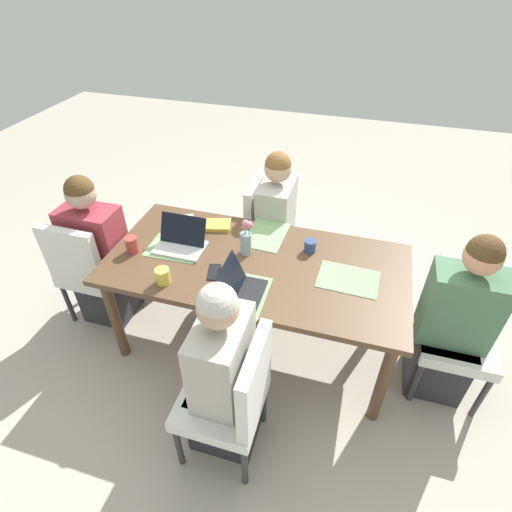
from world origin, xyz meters
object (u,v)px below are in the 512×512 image
at_px(chair_near_left_mid, 234,396).
at_px(laptop_head_left_right_near, 181,242).
at_px(chair_head_right_left_far, 460,324).
at_px(coffee_mug_near_right, 132,245).
at_px(book_red_cover, 216,225).
at_px(person_far_left_near, 276,231).
at_px(person_near_left_mid, 224,380).
at_px(person_head_right_left_far, 452,328).
at_px(phone_silver, 183,218).
at_px(dining_table, 256,272).
at_px(flower_vase, 246,238).
at_px(person_head_left_right_near, 101,259).
at_px(phone_black, 214,272).
at_px(coffee_mug_centre_left, 163,276).
at_px(chair_head_left_right_near, 88,267).
at_px(laptop_near_left_mid, 239,291).
at_px(chair_far_left_near, 268,228).
at_px(coffee_mug_near_left, 310,246).

height_order(chair_near_left_mid, laptop_head_left_right_near, laptop_head_left_right_near).
distance_m(chair_head_right_left_far, coffee_mug_near_right, 2.13).
relative_size(chair_head_right_left_far, book_red_cover, 4.50).
xyz_separation_m(person_far_left_near, person_near_left_mid, (0.07, -1.42, 0.00)).
distance_m(chair_near_left_mid, person_head_right_left_far, 1.37).
relative_size(person_far_left_near, chair_head_right_left_far, 1.33).
bearing_deg(chair_head_right_left_far, person_head_right_left_far, -128.76).
distance_m(person_head_right_left_far, phone_silver, 1.93).
distance_m(dining_table, book_red_cover, 0.50).
bearing_deg(chair_head_right_left_far, flower_vase, 179.68).
relative_size(person_near_left_mid, flower_vase, 4.70).
distance_m(person_head_left_right_near, phone_black, 1.00).
bearing_deg(coffee_mug_centre_left, laptop_head_left_right_near, 97.22).
height_order(coffee_mug_centre_left, phone_silver, coffee_mug_centre_left).
xyz_separation_m(chair_near_left_mid, coffee_mug_centre_left, (-0.59, 0.46, 0.30)).
height_order(chair_head_left_right_near, laptop_head_left_right_near, laptop_head_left_right_near).
bearing_deg(chair_head_left_right_near, chair_near_left_mid, -27.23).
height_order(chair_near_left_mid, laptop_near_left_mid, laptop_near_left_mid).
xyz_separation_m(chair_far_left_near, flower_vase, (0.02, -0.67, 0.37)).
distance_m(coffee_mug_centre_left, book_red_cover, 0.65).
bearing_deg(coffee_mug_near_right, person_head_left_right_near, 165.56).
distance_m(flower_vase, book_red_cover, 0.38).
xyz_separation_m(dining_table, phone_silver, (-0.66, 0.34, 0.09)).
distance_m(chair_head_right_left_far, phone_black, 1.55).
xyz_separation_m(chair_head_left_right_near, laptop_head_left_right_near, (0.72, 0.11, 0.29)).
bearing_deg(phone_black, chair_head_left_right_near, 71.89).
relative_size(flower_vase, book_red_cover, 1.27).
bearing_deg(flower_vase, book_red_cover, 142.71).
xyz_separation_m(dining_table, chair_head_left_right_near, (-1.24, -0.10, -0.17)).
distance_m(chair_near_left_mid, laptop_near_left_mid, 0.56).
height_order(laptop_near_left_mid, laptop_head_left_right_near, same).
distance_m(chair_far_left_near, chair_near_left_mid, 1.56).
bearing_deg(coffee_mug_near_left, person_head_left_right_near, -170.95).
height_order(coffee_mug_near_right, phone_black, coffee_mug_near_right).
bearing_deg(chair_head_right_left_far, coffee_mug_centre_left, -167.00).
bearing_deg(phone_black, chair_near_left_mid, -166.24).
bearing_deg(laptop_near_left_mid, person_near_left_mid, -84.04).
xyz_separation_m(flower_vase, laptop_near_left_mid, (0.08, -0.40, -0.07)).
bearing_deg(phone_silver, coffee_mug_near_right, -136.92).
xyz_separation_m(person_head_right_left_far, person_head_left_right_near, (-2.41, -0.02, 0.00)).
bearing_deg(dining_table, flower_vase, 138.90).
xyz_separation_m(dining_table, book_red_cover, (-0.38, 0.30, 0.10)).
xyz_separation_m(chair_head_right_left_far, laptop_near_left_mid, (-1.30, -0.40, 0.29)).
distance_m(chair_head_right_left_far, book_red_cover, 1.71).
bearing_deg(person_head_left_right_near, flower_vase, 5.38).
relative_size(person_far_left_near, person_head_left_right_near, 1.00).
relative_size(dining_table, chair_far_left_near, 2.12).
bearing_deg(person_far_left_near, person_head_right_left_far, -28.64).
bearing_deg(dining_table, coffee_mug_near_right, -171.48).
bearing_deg(laptop_head_left_right_near, phone_black, -31.04).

